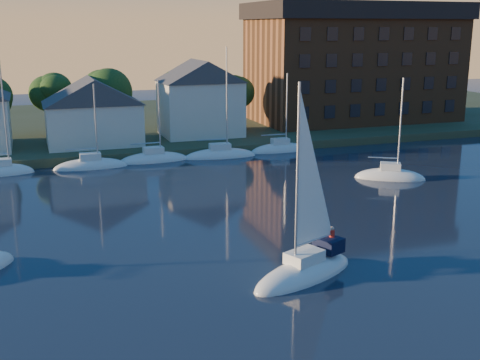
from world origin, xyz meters
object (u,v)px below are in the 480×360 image
hero_sailboat (306,267)px  clubhouse_east (200,97)px  clubhouse_centre (93,110)px  condo_block (354,62)px  drifting_sailboat_right (390,178)px

hero_sailboat → clubhouse_east: bearing=-121.0°
clubhouse_east → hero_sailboat: 45.71m
clubhouse_centre → hero_sailboat: 43.95m
clubhouse_centre → clubhouse_east: clubhouse_east is taller
condo_block → clubhouse_east: bearing=-167.1°
clubhouse_centre → hero_sailboat: size_ratio=0.89×
clubhouse_centre → clubhouse_east: bearing=8.1°
condo_block → drifting_sailboat_right: condo_block is taller
clubhouse_east → condo_block: condo_block is taller
clubhouse_centre → drifting_sailboat_right: bearing=-41.6°
clubhouse_east → condo_block: (26.00, 5.95, 3.79)m
clubhouse_east → hero_sailboat: size_ratio=0.81×
clubhouse_east → drifting_sailboat_right: 29.13m
clubhouse_centre → drifting_sailboat_right: (26.61, -23.58, -5.04)m
hero_sailboat → drifting_sailboat_right: hero_sailboat is taller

